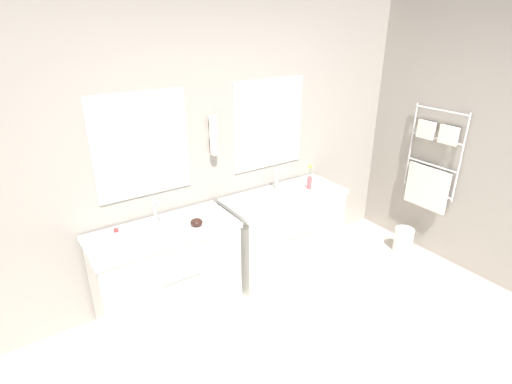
% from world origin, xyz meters
% --- Properties ---
extents(wall_back, '(5.90, 0.15, 2.60)m').
position_xyz_m(wall_back, '(-0.00, 1.90, 1.30)').
color(wall_back, gray).
rests_on(wall_back, ground_plane).
extents(wall_right, '(0.13, 3.80, 2.60)m').
position_xyz_m(wall_right, '(2.18, 0.84, 1.29)').
color(wall_right, gray).
rests_on(wall_right, ground_plane).
extents(vanity_left, '(1.19, 0.59, 0.84)m').
position_xyz_m(vanity_left, '(-0.65, 1.54, 0.43)').
color(vanity_left, silver).
rests_on(vanity_left, ground_plane).
extents(vanity_right, '(1.19, 0.59, 0.84)m').
position_xyz_m(vanity_right, '(0.59, 1.54, 0.43)').
color(vanity_right, silver).
rests_on(vanity_right, ground_plane).
extents(faucet_left, '(0.17, 0.14, 0.23)m').
position_xyz_m(faucet_left, '(-0.65, 1.70, 0.96)').
color(faucet_left, silver).
rests_on(faucet_left, vanity_left).
extents(faucet_right, '(0.17, 0.14, 0.23)m').
position_xyz_m(faucet_right, '(0.59, 1.70, 0.96)').
color(faucet_right, silver).
rests_on(faucet_right, vanity_right).
extents(toiletry_bottle, '(0.06, 0.06, 0.16)m').
position_xyz_m(toiletry_bottle, '(-1.02, 1.49, 0.92)').
color(toiletry_bottle, silver).
rests_on(toiletry_bottle, vanity_left).
extents(amenity_bowl, '(0.10, 0.10, 0.06)m').
position_xyz_m(amenity_bowl, '(-0.39, 1.49, 0.87)').
color(amenity_bowl, black).
rests_on(amenity_bowl, vanity_left).
extents(flower_vase, '(0.05, 0.05, 0.26)m').
position_xyz_m(flower_vase, '(0.88, 1.56, 0.95)').
color(flower_vase, '#CC4C51').
rests_on(flower_vase, vanity_right).
extents(waste_bin, '(0.21, 0.21, 0.27)m').
position_xyz_m(waste_bin, '(1.91, 1.10, 0.14)').
color(waste_bin, silver).
rests_on(waste_bin, ground_plane).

